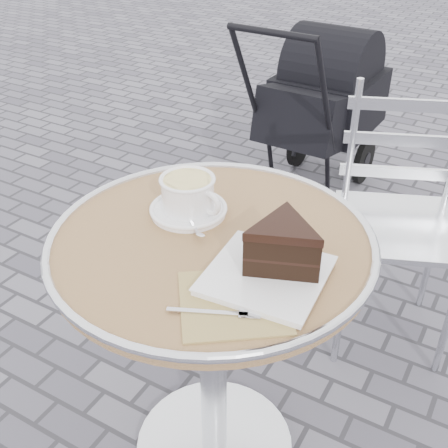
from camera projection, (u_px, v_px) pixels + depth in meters
The scene contains 6 objects.
ground at pixel (215, 448), 1.62m from camera, with size 80.00×80.00×0.00m, color slate.
cafe_table at pixel (212, 296), 1.31m from camera, with size 0.72×0.72×0.74m.
cappuccino_set at pixel (189, 198), 1.28m from camera, with size 0.18×0.18×0.09m.
cake_plate_set at pixel (278, 253), 1.08m from camera, with size 0.28×0.36×0.12m.
bistro_chair at pixel (401, 188), 1.80m from camera, with size 0.51×0.51×0.87m.
baby_stroller at pixel (320, 113), 2.68m from camera, with size 0.44×0.89×0.91m.
Camera 1 is at (0.53, -0.86, 1.42)m, focal length 45.00 mm.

